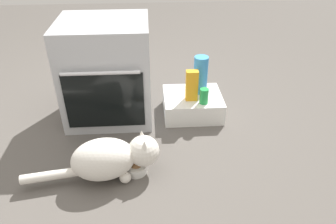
# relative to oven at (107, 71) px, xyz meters

# --- Properties ---
(ground) EXTENTS (8.00, 8.00, 0.00)m
(ground) POSITION_rel_oven_xyz_m (0.00, -0.44, -0.38)
(ground) COLOR #56514C
(oven) EXTENTS (0.64, 0.61, 0.76)m
(oven) POSITION_rel_oven_xyz_m (0.00, 0.00, 0.00)
(oven) COLOR #B7BABF
(oven) RESTS_ON ground
(pantry_cabinet) EXTENTS (0.46, 0.39, 0.17)m
(pantry_cabinet) POSITION_rel_oven_xyz_m (0.66, -0.04, -0.30)
(pantry_cabinet) COLOR white
(pantry_cabinet) RESTS_ON ground
(food_bowl) EXTENTS (0.13, 0.13, 0.08)m
(food_bowl) POSITION_rel_oven_xyz_m (0.22, -0.70, -0.34)
(food_bowl) COLOR white
(food_bowl) RESTS_ON ground
(cat) EXTENTS (0.82, 0.32, 0.28)m
(cat) POSITION_rel_oven_xyz_m (0.07, -0.72, -0.23)
(cat) COLOR silver
(cat) RESTS_ON ground
(soda_can) EXTENTS (0.07, 0.07, 0.12)m
(soda_can) POSITION_rel_oven_xyz_m (0.72, -0.16, -0.15)
(soda_can) COLOR green
(soda_can) RESTS_ON pantry_cabinet
(juice_carton) EXTENTS (0.09, 0.06, 0.24)m
(juice_carton) POSITION_rel_oven_xyz_m (0.64, -0.10, -0.09)
(juice_carton) COLOR orange
(juice_carton) RESTS_ON pantry_cabinet
(water_bottle) EXTENTS (0.11, 0.11, 0.30)m
(water_bottle) POSITION_rel_oven_xyz_m (0.72, 0.02, -0.06)
(water_bottle) COLOR #388CD1
(water_bottle) RESTS_ON pantry_cabinet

